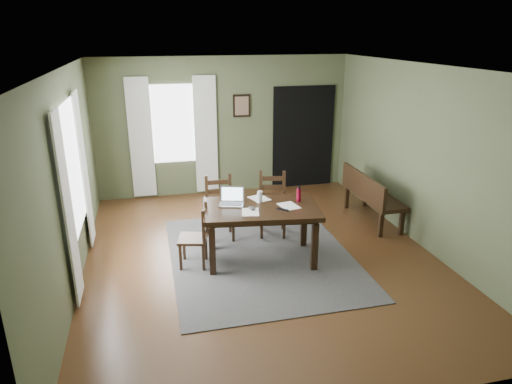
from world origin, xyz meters
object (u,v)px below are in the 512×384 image
object	(u,v)px
bench	(370,193)
water_bottle	(299,194)
chair_end	(196,237)
chair_back_right	(273,205)
laptop	(232,200)
chair_back_left	(220,208)
dining_table	(261,214)

from	to	relation	value
bench	water_bottle	world-z (taller)	water_bottle
chair_end	chair_back_right	bearing A→B (deg)	135.47
laptop	chair_end	bearing A→B (deg)	-143.51
chair_back_left	bench	world-z (taller)	chair_back_left
dining_table	bench	size ratio (longest dim) A/B	1.13
water_bottle	dining_table	bearing A→B (deg)	-170.29
chair_back_right	laptop	world-z (taller)	laptop
chair_back_left	chair_end	bearing A→B (deg)	-116.26
chair_back_left	laptop	distance (m)	0.78
chair_back_left	chair_back_right	world-z (taller)	chair_back_right
chair_end	chair_back_right	xyz separation A→B (m)	(1.32, 0.81, 0.06)
chair_back_right	laptop	bearing A→B (deg)	-128.37
bench	dining_table	bearing A→B (deg)	113.80
chair_back_left	chair_back_right	xyz separation A→B (m)	(0.85, -0.05, 0.01)
bench	laptop	xyz separation A→B (m)	(-2.54, -0.73, 0.36)
laptop	dining_table	bearing A→B (deg)	-14.14
chair_back_left	dining_table	bearing A→B (deg)	-61.45
bench	water_bottle	distance (m)	1.84
chair_back_right	laptop	distance (m)	1.07
chair_back_left	laptop	size ratio (longest dim) A/B	2.43
laptop	bench	bearing A→B (deg)	33.13
laptop	chair_back_right	bearing A→B (deg)	55.81
dining_table	chair_back_right	world-z (taller)	chair_back_right
chair_back_left	bench	distance (m)	2.61
chair_back_right	water_bottle	xyz separation A→B (m)	(0.18, -0.75, 0.42)
chair_back_right	bench	xyz separation A→B (m)	(1.76, 0.11, 0.02)
chair_back_right	bench	world-z (taller)	chair_back_right
chair_back_right	laptop	xyz separation A→B (m)	(-0.78, -0.62, 0.38)
chair_end	laptop	size ratio (longest dim) A/B	2.18
chair_back_right	bench	bearing A→B (deg)	16.37
chair_back_right	water_bottle	world-z (taller)	water_bottle
chair_end	bench	world-z (taller)	chair_end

